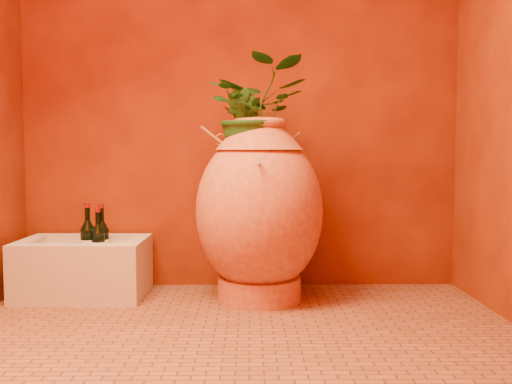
{
  "coord_description": "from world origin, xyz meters",
  "views": [
    {
      "loc": [
        0.05,
        -2.31,
        0.78
      ],
      "look_at": [
        0.08,
        0.35,
        0.59
      ],
      "focal_mm": 40.0,
      "sensor_mm": 36.0,
      "label": 1
    }
  ],
  "objects_px": {
    "amphora": "(259,211)",
    "wall_tap": "(220,147)",
    "wine_bottle_a": "(98,244)",
    "stone_basin": "(84,269)",
    "wine_bottle_b": "(88,242)",
    "wine_bottle_c": "(102,242)"
  },
  "relations": [
    {
      "from": "amphora",
      "to": "wall_tap",
      "type": "distance_m",
      "value": 0.48
    },
    {
      "from": "wine_bottle_a",
      "to": "stone_basin",
      "type": "bearing_deg",
      "value": 178.98
    },
    {
      "from": "wine_bottle_b",
      "to": "wine_bottle_c",
      "type": "bearing_deg",
      "value": 24.58
    },
    {
      "from": "amphora",
      "to": "wine_bottle_b",
      "type": "bearing_deg",
      "value": 173.29
    },
    {
      "from": "stone_basin",
      "to": "wine_bottle_a",
      "type": "relative_size",
      "value": 2.18
    },
    {
      "from": "amphora",
      "to": "wine_bottle_a",
      "type": "distance_m",
      "value": 0.9
    },
    {
      "from": "amphora",
      "to": "wine_bottle_a",
      "type": "relative_size",
      "value": 3.08
    },
    {
      "from": "amphora",
      "to": "stone_basin",
      "type": "distance_m",
      "value": 1.01
    },
    {
      "from": "stone_basin",
      "to": "wall_tap",
      "type": "xyz_separation_m",
      "value": [
        0.74,
        0.17,
        0.66
      ]
    },
    {
      "from": "wine_bottle_a",
      "to": "wine_bottle_c",
      "type": "relative_size",
      "value": 0.94
    },
    {
      "from": "stone_basin",
      "to": "wine_bottle_c",
      "type": "bearing_deg",
      "value": 23.8
    },
    {
      "from": "amphora",
      "to": "wine_bottle_a",
      "type": "xyz_separation_m",
      "value": [
        -0.87,
        0.1,
        -0.19
      ]
    },
    {
      "from": "amphora",
      "to": "wine_bottle_a",
      "type": "height_order",
      "value": "amphora"
    },
    {
      "from": "amphora",
      "to": "wine_bottle_b",
      "type": "xyz_separation_m",
      "value": [
        -0.93,
        0.11,
        -0.18
      ]
    },
    {
      "from": "stone_basin",
      "to": "wine_bottle_b",
      "type": "bearing_deg",
      "value": 21.51
    },
    {
      "from": "wine_bottle_c",
      "to": "stone_basin",
      "type": "bearing_deg",
      "value": -156.2
    },
    {
      "from": "wine_bottle_c",
      "to": "wall_tap",
      "type": "distance_m",
      "value": 0.84
    },
    {
      "from": "stone_basin",
      "to": "wall_tap",
      "type": "distance_m",
      "value": 1.0
    },
    {
      "from": "wine_bottle_c",
      "to": "wine_bottle_a",
      "type": "bearing_deg",
      "value": -102.37
    },
    {
      "from": "wine_bottle_b",
      "to": "wall_tap",
      "type": "xyz_separation_m",
      "value": [
        0.71,
        0.16,
        0.52
      ]
    },
    {
      "from": "wine_bottle_c",
      "to": "wine_bottle_b",
      "type": "bearing_deg",
      "value": -155.42
    },
    {
      "from": "amphora",
      "to": "wine_bottle_c",
      "type": "xyz_separation_m",
      "value": [
        -0.86,
        0.14,
        -0.19
      ]
    }
  ]
}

